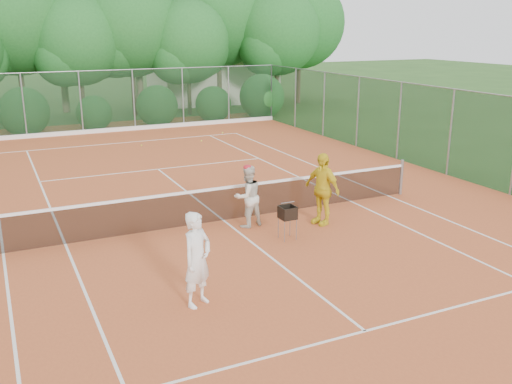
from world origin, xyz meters
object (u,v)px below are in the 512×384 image
Objects in this scene: ball_hopper at (288,213)px; player_center_grp at (248,196)px; player_yellow at (322,189)px; player_white at (197,259)px.

player_center_grp is at bearing 131.10° from ball_hopper.
ball_hopper is at bearing -68.90° from player_center_grp.
player_center_grp is 1.37m from ball_hopper.
player_yellow reaches higher than player_center_grp.
player_white is 0.95× the size of player_yellow.
player_center_grp is at bearing 23.31° from player_white.
player_center_grp is 0.87× the size of player_yellow.
player_yellow reaches higher than ball_hopper.
player_white is 1.10× the size of player_center_grp.
player_yellow reaches higher than player_white.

